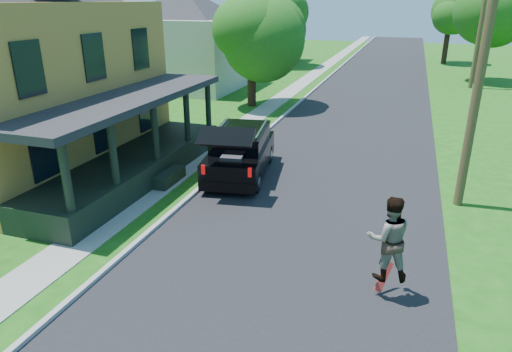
% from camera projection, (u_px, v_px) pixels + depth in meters
% --- Properties ---
extents(ground, '(140.00, 140.00, 0.00)m').
position_uv_depth(ground, '(257.00, 312.00, 9.79)').
color(ground, '#174D0F').
rests_on(ground, ground).
extents(street, '(8.00, 120.00, 0.02)m').
position_uv_depth(street, '(361.00, 111.00, 27.48)').
color(street, black).
rests_on(street, ground).
extents(curb, '(0.15, 120.00, 0.12)m').
position_uv_depth(curb, '(296.00, 106.00, 28.67)').
color(curb, gray).
rests_on(curb, ground).
extents(sidewalk, '(1.30, 120.00, 0.03)m').
position_uv_depth(sidewalk, '(272.00, 105.00, 29.13)').
color(sidewalk, gray).
rests_on(sidewalk, ground).
extents(front_walk, '(6.50, 1.20, 0.03)m').
position_uv_depth(front_walk, '(76.00, 171.00, 17.90)').
color(front_walk, gray).
rests_on(front_walk, ground).
extents(neighbor_house_mid, '(12.78, 12.78, 8.30)m').
position_uv_depth(neighbor_house_mid, '(185.00, 30.00, 33.48)').
color(neighbor_house_mid, '#BBB5A5').
rests_on(neighbor_house_mid, ground).
extents(neighbor_house_far, '(12.78, 12.78, 8.30)m').
position_uv_depth(neighbor_house_far, '(255.00, 21.00, 47.63)').
color(neighbor_house_far, '#BBB5A5').
rests_on(neighbor_house_far, ground).
extents(black_suv, '(2.66, 5.33, 2.38)m').
position_uv_depth(black_suv, '(240.00, 152.00, 17.15)').
color(black_suv, black).
rests_on(black_suv, ground).
extents(skateboarder, '(1.11, 0.96, 1.96)m').
position_uv_depth(skateboarder, '(389.00, 238.00, 9.86)').
color(skateboarder, black).
rests_on(skateboarder, ground).
extents(skateboard, '(0.38, 0.48, 0.68)m').
position_uv_depth(skateboard, '(384.00, 277.00, 10.37)').
color(skateboard, '#9A150D').
rests_on(skateboard, ground).
extents(tree_left_mid, '(6.14, 6.32, 7.46)m').
position_uv_depth(tree_left_mid, '(251.00, 27.00, 27.23)').
color(tree_left_mid, black).
rests_on(tree_left_mid, ground).
extents(tree_left_far, '(6.01, 5.82, 8.71)m').
position_uv_depth(tree_left_far, '(282.00, 6.00, 43.92)').
color(tree_left_far, black).
rests_on(tree_left_far, ground).
extents(tree_right_mid, '(6.24, 6.05, 8.30)m').
position_uv_depth(tree_right_mid, '(487.00, 10.00, 35.16)').
color(tree_right_mid, black).
rests_on(tree_right_mid, ground).
extents(tree_right_far, '(5.39, 5.47, 7.85)m').
position_uv_depth(tree_right_far, '(451.00, 10.00, 45.96)').
color(tree_right_far, black).
rests_on(tree_right_far, ground).
extents(utility_pole_near, '(1.72, 0.37, 9.53)m').
position_uv_depth(utility_pole_near, '(485.00, 50.00, 13.19)').
color(utility_pole_near, '#4C3A23').
rests_on(utility_pole_near, ground).
extents(utility_pole_far, '(1.78, 0.53, 10.35)m').
position_uv_depth(utility_pole_far, '(483.00, 14.00, 32.70)').
color(utility_pole_far, '#4C3A23').
rests_on(utility_pole_far, ground).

